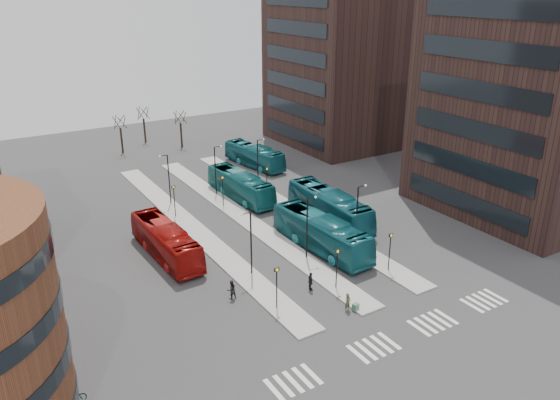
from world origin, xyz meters
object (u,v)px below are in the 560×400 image
teal_bus_a (321,233)px  commuter_a (231,290)px  suitcase (356,307)px  red_bus (166,241)px  commuter_b (311,281)px  teal_bus_c (329,206)px  teal_bus_b (240,186)px  teal_bus_d (254,156)px  bicycle_far (71,400)px  commuter_c (333,256)px  traveller (348,302)px

teal_bus_a → commuter_a: teal_bus_a is taller
suitcase → red_bus: (-9.59, 16.97, 1.34)m
suitcase → commuter_b: commuter_b is taller
teal_bus_c → teal_bus_a: bearing=-130.9°
teal_bus_b → teal_bus_d: bearing=49.9°
suitcase → bicycle_far: bicycle_far is taller
teal_bus_d → commuter_a: size_ratio=6.62×
teal_bus_b → bicycle_far: 36.45m
bicycle_far → teal_bus_b: bearing=-49.7°
teal_bus_a → commuter_b: bearing=-135.5°
red_bus → teal_bus_c: bearing=-6.7°
commuter_a → commuter_b: same height
teal_bus_a → commuter_c: (-0.91, -3.22, -0.91)m
teal_bus_b → bicycle_far: (-25.63, -25.90, -1.15)m
bicycle_far → teal_bus_c: bearing=-69.7°
teal_bus_b → commuter_a: size_ratio=7.00×
teal_bus_d → bicycle_far: (-33.27, -36.11, -1.06)m
teal_bus_c → traveller: bearing=-119.5°
suitcase → traveller: size_ratio=0.39×
teal_bus_b → bicycle_far: teal_bus_b is taller
red_bus → commuter_a: (1.88, -10.10, -0.80)m
teal_bus_c → traveller: 17.80m
teal_bus_d → bicycle_far: size_ratio=5.92×
teal_bus_a → traveller: bearing=-117.9°
teal_bus_c → bicycle_far: bearing=-152.6°
suitcase → commuter_b: 4.72m
suitcase → red_bus: 19.54m
suitcase → bicycle_far: 21.95m
red_bus → commuter_c: red_bus is taller
commuter_b → commuter_c: 5.19m
commuter_a → bicycle_far: commuter_a is taller
teal_bus_b → commuter_a: bearing=-123.1°
teal_bus_b → traveller: 26.87m
commuter_b → bicycle_far: commuter_b is taller
commuter_b → bicycle_far: (-20.62, -3.59, -0.35)m
traveller → commuter_c: (3.71, 6.89, 0.05)m
red_bus → commuter_c: 16.06m
teal_bus_a → teal_bus_d: size_ratio=1.12×
suitcase → commuter_c: size_ratio=0.36×
teal_bus_b → teal_bus_c: bearing=-69.6°
bicycle_far → teal_bus_a: bearing=-74.9°
teal_bus_d → commuter_c: size_ratio=6.66×
traveller → bicycle_far: size_ratio=0.83×
traveller → bicycle_far: bearing=165.2°
red_bus → traveller: bearing=-63.6°
traveller → bicycle_far: 21.35m
teal_bus_b → commuter_c: bearing=-95.1°
teal_bus_c → commuter_a: size_ratio=7.65×
teal_bus_b → traveller: bearing=-102.6°
teal_bus_b → teal_bus_c: 12.43m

